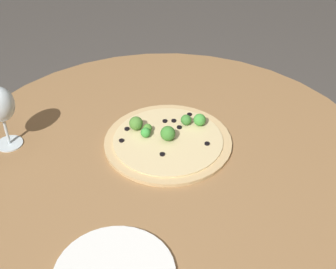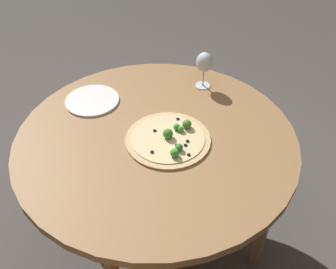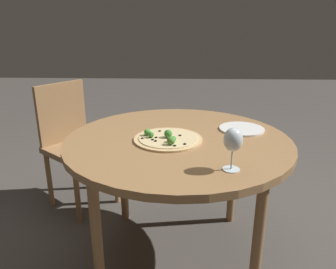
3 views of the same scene
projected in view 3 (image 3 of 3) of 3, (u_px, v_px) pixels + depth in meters
The scene contains 6 objects.
ground_plane at pixel (177, 254), 1.93m from camera, with size 12.00×12.00×0.00m, color #4C4742.
dining_table at pixel (178, 150), 1.71m from camera, with size 1.16×1.16×0.73m.
chair at pixel (74, 141), 2.34m from camera, with size 0.56×0.56×0.89m.
pizza at pixel (167, 139), 1.65m from camera, with size 0.35×0.35×0.05m.
wine_glass at pixel (233, 141), 1.29m from camera, with size 0.08×0.08×0.18m.
plate_near at pixel (242, 129), 1.81m from camera, with size 0.25×0.25×0.01m.
Camera 3 is at (-1.58, -0.01, 1.31)m, focal length 35.00 mm.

